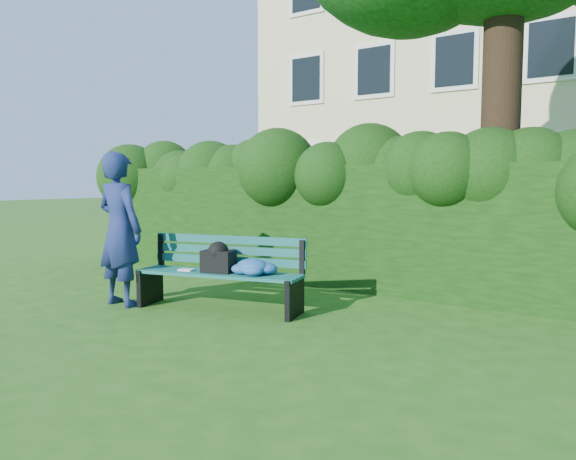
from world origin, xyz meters
The scene contains 5 objects.
ground centered at (0.00, 0.00, 0.00)m, with size 80.00×80.00×0.00m, color #265816.
apartment_building centered at (0.00, 13.99, 6.00)m, with size 16.00×8.08×12.00m.
hedge centered at (0.00, 2.20, 0.90)m, with size 10.00×1.00×1.80m.
park_bench centered at (-0.37, -0.13, 0.50)m, with size 2.15×1.06×0.89m.
man_reading centered at (-1.67, -0.71, 0.97)m, with size 0.71×0.46×1.94m, color navy.
Camera 1 is at (4.16, -5.19, 1.58)m, focal length 35.00 mm.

